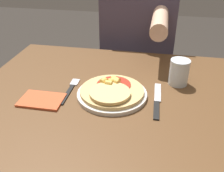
# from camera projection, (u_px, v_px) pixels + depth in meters

# --- Properties ---
(dining_table) EXTENTS (1.05, 0.90, 0.76)m
(dining_table) POSITION_uv_depth(u_px,v_px,m) (117.00, 131.00, 0.92)
(dining_table) COLOR brown
(dining_table) RESTS_ON ground_plane
(plate) EXTENTS (0.24, 0.24, 0.01)m
(plate) POSITION_uv_depth(u_px,v_px,m) (112.00, 94.00, 0.90)
(plate) COLOR silver
(plate) RESTS_ON dining_table
(pizza) EXTENTS (0.22, 0.22, 0.04)m
(pizza) POSITION_uv_depth(u_px,v_px,m) (112.00, 90.00, 0.89)
(pizza) COLOR tan
(pizza) RESTS_ON plate
(fork) EXTENTS (0.03, 0.18, 0.00)m
(fork) POSITION_uv_depth(u_px,v_px,m) (70.00, 89.00, 0.94)
(fork) COLOR black
(fork) RESTS_ON dining_table
(knife) EXTENTS (0.03, 0.22, 0.00)m
(knife) POSITION_uv_depth(u_px,v_px,m) (157.00, 101.00, 0.88)
(knife) COLOR black
(knife) RESTS_ON dining_table
(drinking_glass) EXTENTS (0.07, 0.07, 0.10)m
(drinking_glass) POSITION_uv_depth(u_px,v_px,m) (179.00, 72.00, 0.96)
(drinking_glass) COLOR silver
(drinking_glass) RESTS_ON dining_table
(napkin) EXTENTS (0.14, 0.10, 0.01)m
(napkin) POSITION_uv_depth(u_px,v_px,m) (42.00, 100.00, 0.88)
(napkin) COLOR #C6512D
(napkin) RESTS_ON dining_table
(person_diner) EXTENTS (0.38, 0.52, 1.26)m
(person_diner) POSITION_uv_depth(u_px,v_px,m) (138.00, 40.00, 1.43)
(person_diner) COLOR #2D2D38
(person_diner) RESTS_ON ground_plane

